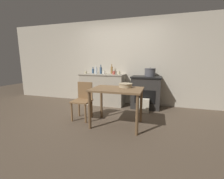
{
  "coord_description": "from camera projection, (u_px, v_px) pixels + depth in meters",
  "views": [
    {
      "loc": [
        1.09,
        -3.0,
        1.29
      ],
      "look_at": [
        0.0,
        0.54,
        0.61
      ],
      "focal_mm": 24.0,
      "sensor_mm": 36.0,
      "label": 1
    }
  ],
  "objects": [
    {
      "name": "bottle_far_left",
      "position": [
        96.0,
        71.0,
        4.62
      ],
      "size": [
        0.08,
        0.08,
        0.24
      ],
      "color": "silver",
      "rests_on": "counter_cabinet"
    },
    {
      "name": "wall_back",
      "position": [
        122.0,
        63.0,
        4.63
      ],
      "size": [
        8.0,
        0.07,
        2.55
      ],
      "color": "beige",
      "rests_on": "ground_plane"
    },
    {
      "name": "counter_cabinet",
      "position": [
        103.0,
        89.0,
        4.62
      ],
      "size": [
        1.34,
        0.61,
        0.94
      ],
      "color": "#B2A893",
      "rests_on": "ground_plane"
    },
    {
      "name": "stock_pot",
      "position": [
        150.0,
        72.0,
        4.15
      ],
      "size": [
        0.3,
        0.3,
        0.24
      ],
      "color": "#4C4C51",
      "rests_on": "stove"
    },
    {
      "name": "cup_right",
      "position": [
        114.0,
        73.0,
        4.32
      ],
      "size": [
        0.08,
        0.08,
        0.1
      ],
      "primitive_type": "cylinder",
      "color": "#B74C42",
      "rests_on": "counter_cabinet"
    },
    {
      "name": "bottle_left",
      "position": [
        93.0,
        71.0,
        4.75
      ],
      "size": [
        0.07,
        0.07,
        0.2
      ],
      "color": "#3D5675",
      "rests_on": "counter_cabinet"
    },
    {
      "name": "ground_plane",
      "position": [
        105.0,
        120.0,
        3.37
      ],
      "size": [
        14.0,
        14.0,
        0.0
      ],
      "primitive_type": "plane",
      "color": "brown"
    },
    {
      "name": "chair",
      "position": [
        83.0,
        99.0,
        3.41
      ],
      "size": [
        0.41,
        0.41,
        0.84
      ],
      "rotation": [
        0.0,
        0.0,
        0.02
      ],
      "color": "olive",
      "rests_on": "ground_plane"
    },
    {
      "name": "cup_center",
      "position": [
        119.0,
        73.0,
        4.32
      ],
      "size": [
        0.08,
        0.08,
        0.09
      ],
      "primitive_type": "cylinder",
      "color": "beige",
      "rests_on": "counter_cabinet"
    },
    {
      "name": "cup_center_right",
      "position": [
        86.0,
        72.0,
        4.61
      ],
      "size": [
        0.08,
        0.08,
        0.08
      ],
      "primitive_type": "cylinder",
      "color": "beige",
      "rests_on": "counter_cabinet"
    },
    {
      "name": "flour_sack",
      "position": [
        144.0,
        105.0,
        3.9
      ],
      "size": [
        0.26,
        0.18,
        0.35
      ],
      "primitive_type": "cube",
      "color": "beige",
      "rests_on": "ground_plane"
    },
    {
      "name": "mixing_bowl_large",
      "position": [
        126.0,
        85.0,
        3.1
      ],
      "size": [
        0.29,
        0.29,
        0.08
      ],
      "color": "tan",
      "rests_on": "work_table"
    },
    {
      "name": "bottle_center_left",
      "position": [
        101.0,
        70.0,
        4.56
      ],
      "size": [
        0.07,
        0.07,
        0.27
      ],
      "color": "#3D5675",
      "rests_on": "counter_cabinet"
    },
    {
      "name": "bottle_mid_left",
      "position": [
        112.0,
        70.0,
        4.61
      ],
      "size": [
        0.06,
        0.06,
        0.3
      ],
      "color": "olive",
      "rests_on": "counter_cabinet"
    },
    {
      "name": "work_table",
      "position": [
        117.0,
        94.0,
        3.0
      ],
      "size": [
        1.01,
        0.73,
        0.77
      ],
      "color": "brown",
      "rests_on": "ground_plane"
    },
    {
      "name": "stove",
      "position": [
        146.0,
        92.0,
        4.24
      ],
      "size": [
        0.81,
        0.62,
        0.9
      ],
      "color": "#2D2B28",
      "rests_on": "ground_plane"
    },
    {
      "name": "cup_mid_right",
      "position": [
        104.0,
        73.0,
        4.43
      ],
      "size": [
        0.08,
        0.08,
        0.09
      ],
      "primitive_type": "cylinder",
      "color": "silver",
      "rests_on": "counter_cabinet"
    }
  ]
}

